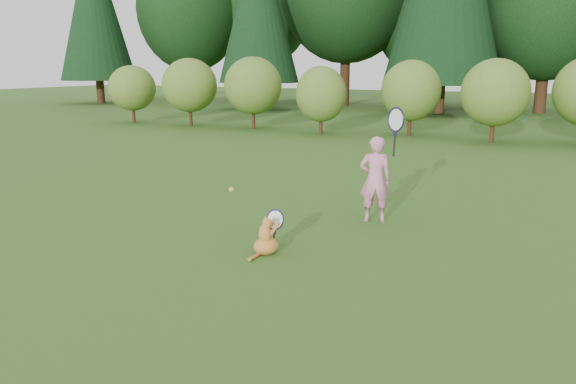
% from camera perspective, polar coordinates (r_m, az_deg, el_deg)
% --- Properties ---
extents(ground, '(100.00, 100.00, 0.00)m').
position_cam_1_polar(ground, '(7.48, -4.12, -6.30)').
color(ground, '#214F16').
rests_on(ground, ground).
extents(shrub_row, '(28.00, 3.00, 2.80)m').
position_cam_1_polar(shrub_row, '(19.45, 15.83, 9.21)').
color(shrub_row, '#4A6A21').
rests_on(shrub_row, ground).
extents(child, '(0.79, 0.51, 2.05)m').
position_cam_1_polar(child, '(8.93, 8.91, 1.49)').
color(child, pink).
rests_on(child, ground).
extents(cat, '(0.50, 0.77, 0.68)m').
position_cam_1_polar(cat, '(7.42, -2.20, -4.32)').
color(cat, orange).
rests_on(cat, ground).
extents(tennis_ball, '(0.07, 0.07, 0.07)m').
position_cam_1_polar(tennis_ball, '(8.43, -5.77, 0.27)').
color(tennis_ball, '#CCCA18').
rests_on(tennis_ball, ground).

